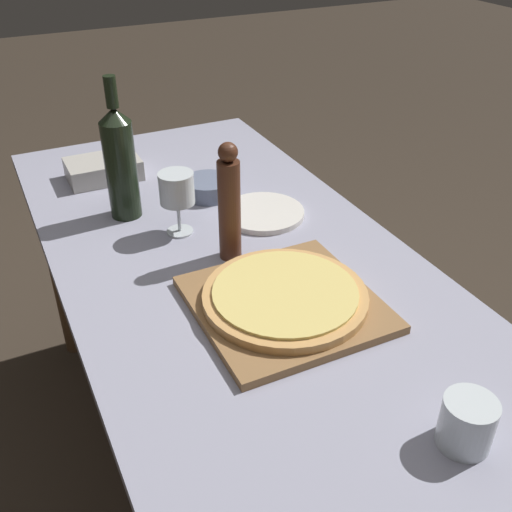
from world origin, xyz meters
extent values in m
plane|color=#382D23|center=(0.00, 0.00, 0.00)|extent=(12.00, 12.00, 0.00)
cube|color=#9393A8|center=(0.00, 0.00, 0.72)|extent=(0.75, 1.76, 0.03)
cylinder|color=brown|center=(-0.31, 0.82, 0.35)|extent=(0.06, 0.06, 0.70)
cylinder|color=brown|center=(0.31, 0.82, 0.35)|extent=(0.06, 0.06, 0.70)
cube|color=olive|center=(0.01, -0.14, 0.74)|extent=(0.34, 0.34, 0.02)
cylinder|color=tan|center=(0.01, -0.14, 0.76)|extent=(0.32, 0.32, 0.02)
cylinder|color=#E0C66B|center=(0.01, -0.14, 0.77)|extent=(0.28, 0.28, 0.01)
cylinder|color=black|center=(-0.16, 0.37, 0.85)|extent=(0.07, 0.07, 0.24)
cone|color=black|center=(-0.16, 0.37, 0.99)|extent=(0.07, 0.07, 0.03)
cylinder|color=black|center=(-0.16, 0.37, 1.04)|extent=(0.03, 0.03, 0.07)
cylinder|color=#4C2819|center=(-0.01, 0.08, 0.85)|extent=(0.05, 0.05, 0.23)
sphere|color=#4C2819|center=(-0.01, 0.08, 0.98)|extent=(0.04, 0.04, 0.04)
cylinder|color=silver|center=(-0.07, 0.23, 0.74)|extent=(0.06, 0.06, 0.00)
cylinder|color=silver|center=(-0.07, 0.23, 0.78)|extent=(0.01, 0.01, 0.07)
cylinder|color=silver|center=(-0.07, 0.23, 0.85)|extent=(0.08, 0.08, 0.07)
cylinder|color=slate|center=(0.06, 0.38, 0.76)|extent=(0.13, 0.13, 0.05)
cylinder|color=silver|center=(0.10, -0.54, 0.78)|extent=(0.08, 0.08, 0.08)
cylinder|color=silver|center=(0.14, 0.22, 0.74)|extent=(0.20, 0.20, 0.01)
cube|color=#BCB7AD|center=(-0.16, 0.60, 0.76)|extent=(0.19, 0.13, 0.05)
camera|label=1|loc=(-0.44, -0.95, 1.45)|focal=42.00mm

